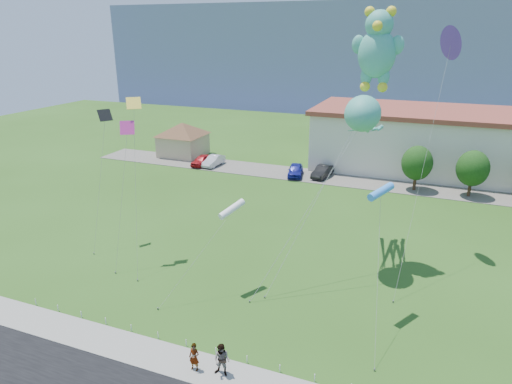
% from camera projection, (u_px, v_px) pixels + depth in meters
% --- Properties ---
extents(ground, '(160.00, 160.00, 0.00)m').
position_uv_depth(ground, '(211.00, 337.00, 28.51)').
color(ground, '#284E15').
rests_on(ground, ground).
extents(sidewalk, '(80.00, 2.50, 0.10)m').
position_uv_depth(sidewalk, '(189.00, 365.00, 26.08)').
color(sidewalk, gray).
rests_on(sidewalk, ground).
extents(parking_strip, '(70.00, 6.00, 0.06)m').
position_uv_depth(parking_strip, '(333.00, 178.00, 59.16)').
color(parking_strip, '#59544C').
rests_on(parking_strip, ground).
extents(hill_ridge, '(160.00, 50.00, 25.00)m').
position_uv_depth(hill_ridge, '(402.00, 52.00, 129.46)').
color(hill_ridge, slate).
rests_on(hill_ridge, ground).
extents(pavilion, '(9.20, 9.20, 5.00)m').
position_uv_depth(pavilion, '(183.00, 136.00, 69.13)').
color(pavilion, tan).
rests_on(pavilion, ground).
extents(rope_fence, '(26.05, 0.05, 0.50)m').
position_uv_depth(rope_fence, '(201.00, 347.00, 27.28)').
color(rope_fence, white).
rests_on(rope_fence, ground).
extents(tree_near, '(3.60, 3.60, 5.47)m').
position_uv_depth(tree_near, '(417.00, 163.00, 53.69)').
color(tree_near, '#3F2B19').
rests_on(tree_near, ground).
extents(tree_mid, '(3.60, 3.60, 5.47)m').
position_uv_depth(tree_mid, '(473.00, 168.00, 51.60)').
color(tree_mid, '#3F2B19').
rests_on(tree_mid, ground).
extents(pedestrian_left, '(0.63, 0.42, 1.70)m').
position_uv_depth(pedestrian_left, '(194.00, 357.00, 25.39)').
color(pedestrian_left, gray).
rests_on(pedestrian_left, sidewalk).
extents(pedestrian_right, '(0.96, 0.75, 1.96)m').
position_uv_depth(pedestrian_right, '(222.00, 360.00, 24.97)').
color(pedestrian_right, gray).
rests_on(pedestrian_right, sidewalk).
extents(parked_car_red, '(1.89, 4.28, 1.43)m').
position_uv_depth(parked_car_red, '(202.00, 160.00, 64.57)').
color(parked_car_red, '#B4161B').
rests_on(parked_car_red, parking_strip).
extents(parked_car_silver, '(1.74, 4.45, 1.45)m').
position_uv_depth(parked_car_silver, '(214.00, 161.00, 64.33)').
color(parked_car_silver, '#BCBBC3').
rests_on(parked_car_silver, parking_strip).
extents(parked_car_blue, '(2.78, 4.86, 1.56)m').
position_uv_depth(parked_car_blue, '(295.00, 170.00, 59.77)').
color(parked_car_blue, navy).
rests_on(parked_car_blue, parking_strip).
extents(parked_car_black, '(2.23, 4.69, 1.49)m').
position_uv_depth(parked_car_black, '(323.00, 171.00, 59.35)').
color(parked_car_black, black).
rests_on(parked_car_black, parking_strip).
extents(octopus_kite, '(7.04, 13.89, 13.77)m').
position_uv_depth(octopus_kite, '(364.00, 120.00, 34.08)').
color(octopus_kite, teal).
rests_on(octopus_kite, ground).
extents(teddy_bear_kite, '(7.15, 10.45, 19.77)m').
position_uv_depth(teddy_bear_kite, '(377.00, 47.00, 33.28)').
color(teddy_bear_kite, teal).
rests_on(teddy_bear_kite, ground).
extents(small_kite_purple, '(2.53, 10.95, 17.90)m').
position_uv_depth(small_kite_purple, '(450.00, 49.00, 34.74)').
color(small_kite_purple, purple).
rests_on(small_kite_purple, ground).
extents(small_kite_cyan, '(1.46, 7.14, 9.07)m').
position_uv_depth(small_kite_cyan, '(381.00, 193.00, 28.42)').
color(small_kite_cyan, '#3791FB').
rests_on(small_kite_cyan, ground).
extents(small_kite_pink, '(1.29, 3.83, 11.50)m').
position_uv_depth(small_kite_pink, '(126.00, 144.00, 35.16)').
color(small_kite_pink, '#D72F94').
rests_on(small_kite_pink, ground).
extents(small_kite_white, '(3.84, 5.95, 6.64)m').
position_uv_depth(small_kite_white, '(231.00, 210.00, 32.22)').
color(small_kite_white, white).
rests_on(small_kite_white, ground).
extents(small_kite_black, '(1.29, 4.29, 11.80)m').
position_uv_depth(small_kite_black, '(104.00, 131.00, 38.59)').
color(small_kite_black, black).
rests_on(small_kite_black, ground).
extents(small_kite_yellow, '(2.88, 5.11, 13.25)m').
position_uv_depth(small_kite_yellow, '(134.00, 124.00, 35.21)').
color(small_kite_yellow, yellow).
rests_on(small_kite_yellow, ground).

